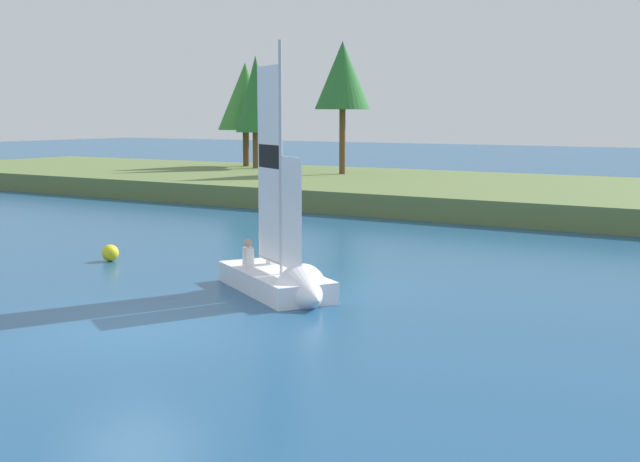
% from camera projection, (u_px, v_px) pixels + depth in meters
% --- Properties ---
extents(ground_plane, '(200.00, 200.00, 0.00)m').
position_uv_depth(ground_plane, '(132.00, 332.00, 16.31)').
color(ground_plane, navy).
extents(shore_bank, '(80.00, 15.25, 0.95)m').
position_uv_depth(shore_bank, '(549.00, 197.00, 38.19)').
color(shore_bank, '#5B703D').
rests_on(shore_bank, ground).
extents(shoreline_tree_left, '(3.44, 3.44, 6.38)m').
position_uv_depth(shoreline_tree_left, '(245.00, 97.00, 52.33)').
color(shoreline_tree_left, brown).
rests_on(shoreline_tree_left, shore_bank).
extents(shoreline_tree_midleft, '(2.41, 2.41, 6.68)m').
position_uv_depth(shoreline_tree_midleft, '(256.00, 95.00, 50.39)').
color(shoreline_tree_midleft, brown).
rests_on(shoreline_tree_midleft, shore_bank).
extents(shoreline_tree_centre, '(3.00, 3.00, 7.10)m').
position_uv_depth(shoreline_tree_centre, '(343.00, 76.00, 45.32)').
color(shoreline_tree_centre, brown).
rests_on(shoreline_tree_centre, shore_bank).
extents(sailboat, '(4.39, 3.44, 6.23)m').
position_uv_depth(sailboat, '(286.00, 279.00, 19.41)').
color(sailboat, white).
rests_on(sailboat, ground).
extents(channel_buoy, '(0.48, 0.48, 0.48)m').
position_uv_depth(channel_buoy, '(110.00, 253.00, 24.18)').
color(channel_buoy, yellow).
rests_on(channel_buoy, ground).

